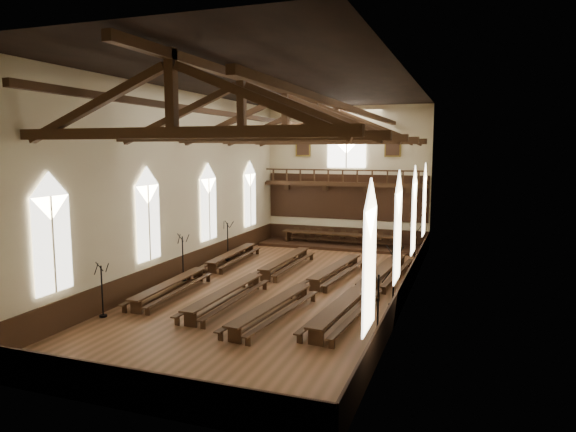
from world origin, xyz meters
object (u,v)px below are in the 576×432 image
at_px(refectory_row_c, 309,285).
at_px(candelabrum_left_far, 228,248).
at_px(high_table, 340,235).
at_px(candelabrum_right_mid, 393,288).
at_px(refectory_row_d, 369,285).
at_px(candelabrum_right_near, 378,316).
at_px(candelabrum_right_far, 414,252).
at_px(refectory_row_a, 205,268).
at_px(dais, 340,246).
at_px(refectory_row_b, 260,275).
at_px(candelabrum_left_mid, 183,266).
at_px(candelabrum_left_near, 103,301).

bearing_deg(refectory_row_c, candelabrum_left_far, 140.95).
bearing_deg(high_table, candelabrum_right_mid, -66.23).
bearing_deg(refectory_row_d, candelabrum_right_near, -75.66).
relative_size(refectory_row_d, candelabrum_right_far, 5.85).
distance_m(refectory_row_a, dais, 11.93).
xyz_separation_m(refectory_row_a, high_table, (4.78, 10.92, 0.38)).
bearing_deg(refectory_row_b, dais, 83.32).
bearing_deg(candelabrum_left_mid, candelabrum_right_near, -22.75).
distance_m(refectory_row_d, high_table, 12.30).
bearing_deg(dais, candelabrum_left_near, -106.77).
bearing_deg(candelabrum_right_near, refectory_row_b, 143.23).
xyz_separation_m(refectory_row_a, candelabrum_right_near, (10.37, -5.70, 0.26)).
bearing_deg(refectory_row_d, refectory_row_c, -160.88).
height_order(candelabrum_left_mid, candelabrum_right_far, candelabrum_left_mid).
bearing_deg(refectory_row_d, candelabrum_left_near, -145.42).
distance_m(refectory_row_b, dais, 11.53).
distance_m(refectory_row_a, refectory_row_b, 3.48).
relative_size(refectory_row_d, candelabrum_left_mid, 5.70).
xyz_separation_m(refectory_row_b, candelabrum_right_far, (6.94, 7.52, 0.23)).
bearing_deg(high_table, candelabrum_right_far, -35.00).
bearing_deg(dais, candelabrum_right_far, -35.00).
bearing_deg(refectory_row_b, candelabrum_right_far, 47.32).
bearing_deg(candelabrum_right_near, refectory_row_d, 104.34).
bearing_deg(candelabrum_right_near, candelabrum_right_far, 90.00).
distance_m(candelabrum_left_near, candelabrum_right_far, 18.15).
height_order(refectory_row_d, candelabrum_left_near, candelabrum_left_near).
relative_size(high_table, candelabrum_right_far, 3.48).
height_order(refectory_row_d, candelabrum_left_far, candelabrum_left_far).
bearing_deg(candelabrum_right_near, high_table, 108.60).
distance_m(candelabrum_left_far, candelabrum_right_far, 11.44).
distance_m(refectory_row_c, candelabrum_left_mid, 7.13).
distance_m(high_table, candelabrum_right_far, 6.83).
distance_m(refectory_row_d, candelabrum_right_near, 5.27).
height_order(refectory_row_a, candelabrum_left_near, candelabrum_left_near).
distance_m(refectory_row_c, candelabrum_right_mid, 4.01).
relative_size(refectory_row_a, candelabrum_right_near, 5.55).
relative_size(candelabrum_left_far, candelabrum_right_mid, 0.92).
bearing_deg(candelabrum_left_near, refectory_row_a, 84.36).
bearing_deg(refectory_row_c, refectory_row_a, 166.54).
distance_m(candelabrum_left_near, candelabrum_right_near, 11.22).
height_order(dais, candelabrum_right_near, candelabrum_right_near).
bearing_deg(refectory_row_c, refectory_row_b, 161.07).
distance_m(dais, candelabrum_right_far, 6.86).
xyz_separation_m(dais, high_table, (0.00, 0.00, 0.77)).
relative_size(refectory_row_c, candelabrum_left_far, 5.56).
xyz_separation_m(refectory_row_b, high_table, (1.34, 11.44, 0.36)).
distance_m(dais, high_table, 0.77).
relative_size(dais, candelabrum_left_mid, 4.53).
height_order(refectory_row_c, high_table, high_table).
bearing_deg(candelabrum_right_far, refectory_row_b, -132.68).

